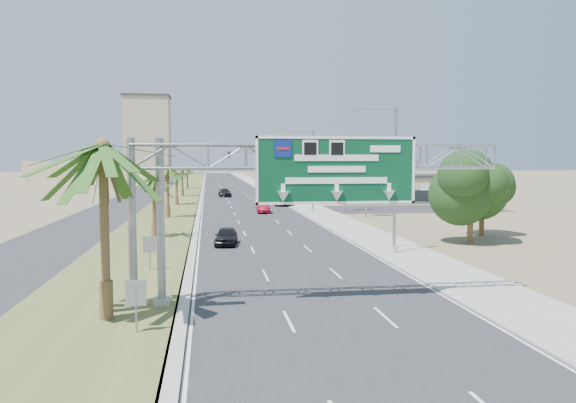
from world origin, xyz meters
The scene contains 31 objects.
ground centered at (0.00, 0.00, 0.00)m, with size 600.00×600.00×0.00m, color #8C7A59.
road centered at (0.00, 110.00, 0.01)m, with size 12.00×300.00×0.02m, color #28282B.
sidewalk_right centered at (8.50, 110.00, 0.05)m, with size 4.00×300.00×0.10m, color #9E9B93.
median_grass centered at (-10.00, 110.00, 0.06)m, with size 7.00×300.00×0.12m, color #4A602A.
opposing_road centered at (-17.00, 110.00, 0.01)m, with size 8.00×300.00×0.02m, color #28282B.
sign_gantry centered at (-1.06, 9.93, 6.06)m, with size 16.75×1.24×7.50m.
palm_near centered at (-9.20, 8.00, 6.93)m, with size 5.70×5.70×8.35m.
palm_row_b centered at (-9.50, 32.00, 4.90)m, with size 3.99×3.99×5.95m.
palm_row_c centered at (-9.50, 48.00, 5.66)m, with size 3.99×3.99×6.75m.
palm_row_d centered at (-9.50, 66.00, 4.42)m, with size 3.99×3.99×5.45m.
palm_row_e centered at (-9.50, 85.00, 5.09)m, with size 3.99×3.99×6.15m.
palm_row_f centered at (-9.50, 110.00, 4.71)m, with size 3.99×3.99×5.75m.
streetlight_near centered at (7.30, 22.00, 4.69)m, with size 3.27×0.44×10.00m.
streetlight_mid centered at (7.30, 52.00, 4.69)m, with size 3.27×0.44×10.00m.
streetlight_far centered at (7.30, 88.00, 4.69)m, with size 3.27×0.44×10.00m.
signal_mast centered at (5.17, 71.97, 4.85)m, with size 10.28×0.71×8.00m.
store_building centered at (22.00, 66.00, 2.00)m, with size 18.00×10.00×4.00m, color #C5B185.
oak_near centered at (15.00, 26.00, 4.53)m, with size 4.50×4.50×6.80m.
oak_far centered at (18.00, 30.00, 3.82)m, with size 3.50×3.50×5.60m.
median_signback_a centered at (-7.80, 6.00, 1.45)m, with size 0.75×0.08×2.08m.
median_signback_b centered at (-8.50, 18.00, 1.45)m, with size 0.75×0.08×2.08m.
tower_distant centered at (-32.00, 250.00, 17.50)m, with size 20.00×16.00×35.00m, color tan.
building_distant_left centered at (-45.00, 160.00, 3.00)m, with size 24.00×14.00×6.00m, color #C5B185.
building_distant_right centered at (30.00, 140.00, 2.50)m, with size 20.00×12.00×5.00m, color #C5B185.
car_left_lane centered at (-3.80, 27.65, 0.67)m, with size 1.59×3.95×1.35m, color black.
car_mid_lane centered at (1.50, 53.11, 0.69)m, with size 1.45×4.16×1.37m, color maroon.
car_right_lane centered at (5.50, 63.68, 0.77)m, with size 2.56×5.54×1.54m, color gray.
car_far centered at (-2.16, 83.34, 0.68)m, with size 1.92×4.72×1.37m, color black.
pole_sign_red_near centered at (11.90, 53.39, 6.44)m, with size 2.41×0.47×8.26m.
pole_sign_blue centered at (12.58, 46.42, 6.02)m, with size 1.95×1.10×8.06m.
pole_sign_red_far centered at (9.00, 67.36, 6.41)m, with size 2.16×1.09×8.13m.
Camera 1 is at (-5.17, -14.76, 6.46)m, focal length 35.00 mm.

